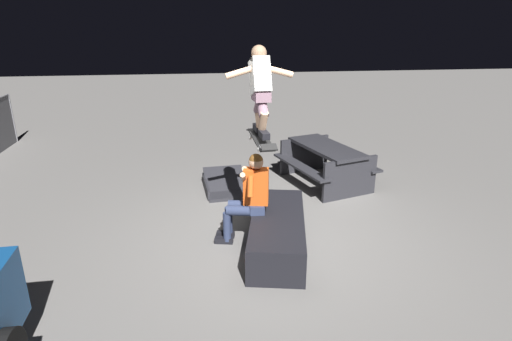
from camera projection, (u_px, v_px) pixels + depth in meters
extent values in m
plane|color=slate|center=(273.00, 239.00, 6.12)|extent=(40.00, 40.00, 0.00)
cube|color=black|center=(277.00, 232.00, 5.84)|extent=(2.03, 1.09, 0.47)
cube|color=#2D3856|center=(256.00, 207.00, 5.90)|extent=(0.32, 0.20, 0.12)
cube|color=#D15119|center=(256.00, 186.00, 5.80)|extent=(0.26, 0.37, 0.50)
sphere|color=tan|center=(256.00, 162.00, 5.68)|extent=(0.20, 0.20, 0.20)
sphere|color=brown|center=(256.00, 161.00, 5.67)|extent=(0.19, 0.19, 0.19)
cylinder|color=#D15119|center=(250.00, 187.00, 5.59)|extent=(0.20, 0.12, 0.29)
cylinder|color=tan|center=(243.00, 177.00, 5.64)|extent=(0.25, 0.12, 0.19)
cylinder|color=#D15119|center=(253.00, 176.00, 5.97)|extent=(0.20, 0.12, 0.29)
cylinder|color=tan|center=(245.00, 171.00, 5.86)|extent=(0.25, 0.12, 0.19)
cylinder|color=#2D3856|center=(241.00, 211.00, 5.84)|extent=(0.22, 0.42, 0.14)
cylinder|color=#2D3856|center=(227.00, 227.00, 5.94)|extent=(0.11, 0.11, 0.43)
cube|color=black|center=(224.00, 240.00, 6.01)|extent=(0.15, 0.27, 0.08)
cylinder|color=#2D3856|center=(242.00, 205.00, 6.01)|extent=(0.22, 0.42, 0.14)
cylinder|color=#2D3856|center=(229.00, 221.00, 6.11)|extent=(0.11, 0.11, 0.43)
cube|color=black|center=(226.00, 234.00, 6.18)|extent=(0.15, 0.27, 0.08)
cube|color=black|center=(261.00, 139.00, 5.60)|extent=(0.81, 0.26, 0.11)
cube|color=black|center=(254.00, 130.00, 6.01)|extent=(0.14, 0.21, 0.04)
cube|color=black|center=(269.00, 147.00, 5.18)|extent=(0.13, 0.21, 0.07)
cube|color=#99999E|center=(257.00, 136.00, 5.86)|extent=(0.07, 0.16, 0.04)
cylinder|color=white|center=(250.00, 138.00, 5.86)|extent=(0.06, 0.03, 0.05)
cylinder|color=white|center=(263.00, 137.00, 5.89)|extent=(0.06, 0.03, 0.05)
cube|color=#99999E|center=(266.00, 147.00, 5.35)|extent=(0.07, 0.16, 0.04)
cylinder|color=white|center=(259.00, 149.00, 5.34)|extent=(0.06, 0.03, 0.05)
cylinder|color=white|center=(273.00, 148.00, 5.37)|extent=(0.06, 0.03, 0.05)
cube|color=black|center=(258.00, 128.00, 5.73)|extent=(0.27, 0.12, 0.08)
cube|color=black|center=(264.00, 135.00, 5.40)|extent=(0.27, 0.12, 0.08)
cylinder|color=tan|center=(259.00, 117.00, 5.62)|extent=(0.24, 0.12, 0.31)
cylinder|color=slate|center=(260.00, 103.00, 5.49)|extent=(0.34, 0.15, 0.33)
cylinder|color=tan|center=(263.00, 121.00, 5.39)|extent=(0.24, 0.12, 0.31)
cylinder|color=slate|center=(262.00, 105.00, 5.39)|extent=(0.34, 0.15, 0.33)
cube|color=slate|center=(261.00, 96.00, 5.41)|extent=(0.31, 0.22, 0.12)
cube|color=silver|center=(260.00, 76.00, 5.40)|extent=(0.47, 0.25, 0.52)
sphere|color=tan|center=(259.00, 53.00, 5.36)|extent=(0.20, 0.20, 0.20)
cylinder|color=tan|center=(243.00, 72.00, 5.36)|extent=(0.11, 0.45, 0.19)
cylinder|color=tan|center=(276.00, 71.00, 5.44)|extent=(0.11, 0.45, 0.19)
cube|color=#28282D|center=(226.00, 188.00, 7.88)|extent=(1.12, 0.83, 0.06)
cube|color=#28282D|center=(226.00, 185.00, 7.85)|extent=(1.08, 0.83, 0.40)
cube|color=#28282D|center=(206.00, 186.00, 7.81)|extent=(0.96, 0.12, 0.19)
cube|color=#28282D|center=(246.00, 184.00, 7.90)|extent=(0.96, 0.12, 0.19)
cube|color=#28282D|center=(326.00, 147.00, 7.97)|extent=(1.83, 1.17, 0.06)
cube|color=#28282D|center=(300.00, 167.00, 7.86)|extent=(1.69, 0.73, 0.04)
cube|color=#28282D|center=(349.00, 159.00, 8.29)|extent=(1.69, 0.73, 0.04)
cube|color=#28282D|center=(304.00, 155.00, 8.75)|extent=(0.38, 1.07, 0.72)
cube|color=#28282D|center=(350.00, 179.00, 7.44)|extent=(0.38, 1.07, 0.72)
cylinder|color=slate|center=(13.00, 118.00, 10.80)|extent=(0.05, 0.05, 1.22)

